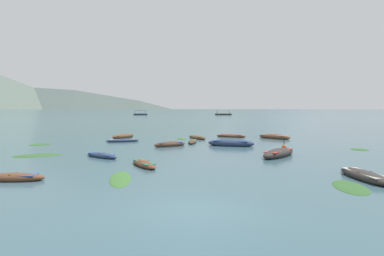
# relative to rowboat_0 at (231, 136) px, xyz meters

# --- Properties ---
(ground_plane) EXTENTS (6000.00, 6000.00, 0.00)m
(ground_plane) POSITION_rel_rowboat_0_xyz_m (-5.31, 1473.80, -0.14)
(ground_plane) COLOR #385660
(mountain_1) EXTENTS (2274.70, 2274.70, 572.45)m
(mountain_1) POSITION_rel_rowboat_0_xyz_m (-572.56, 1970.01, 286.08)
(mountain_1) COLOR #4C5B56
(mountain_1) RESTS_ON ground
(mountain_2) EXTENTS (845.64, 845.64, 269.57)m
(mountain_2) POSITION_rel_rowboat_0_xyz_m (43.81, 1887.92, 134.64)
(mountain_2) COLOR slate
(mountain_2) RESTS_ON ground
(mountain_3) EXTENTS (837.13, 837.13, 321.44)m
(mountain_3) POSITION_rel_rowboat_0_xyz_m (494.40, 1844.41, 160.58)
(mountain_3) COLOR slate
(mountain_3) RESTS_ON ground
(rowboat_0) EXTENTS (3.76, 2.22, 0.45)m
(rowboat_0) POSITION_rel_rowboat_0_xyz_m (0.00, 0.00, 0.00)
(rowboat_0) COLOR brown
(rowboat_0) RESTS_ON ground
(rowboat_1) EXTENTS (2.98, 2.50, 0.41)m
(rowboat_1) POSITION_rel_rowboat_0_xyz_m (-11.63, -14.76, -0.01)
(rowboat_1) COLOR navy
(rowboat_1) RESTS_ON ground
(rowboat_2) EXTENTS (2.23, 3.08, 0.42)m
(rowboat_2) POSITION_rel_rowboat_0_xyz_m (-8.15, -18.05, -0.01)
(rowboat_2) COLOR brown
(rowboat_2) RESTS_ON ground
(rowboat_3) EXTENTS (3.48, 1.57, 0.38)m
(rowboat_3) POSITION_rel_rowboat_0_xyz_m (-12.21, -4.82, -0.02)
(rowboat_3) COLOR navy
(rowboat_3) RESTS_ON ground
(rowboat_4) EXTENTS (2.70, 3.25, 0.60)m
(rowboat_4) POSITION_rel_rowboat_0_xyz_m (-12.98, -0.70, 0.05)
(rowboat_4) COLOR brown
(rowboat_4) RESTS_ON ground
(rowboat_5) EXTENTS (3.15, 0.98, 0.46)m
(rowboat_5) POSITION_rel_rowboat_0_xyz_m (-14.06, -21.50, 0.00)
(rowboat_5) COLOR brown
(rowboat_5) RESTS_ON ground
(rowboat_6) EXTENTS (3.19, 2.31, 0.57)m
(rowboat_6) POSITION_rel_rowboat_0_xyz_m (-7.04, -8.65, 0.04)
(rowboat_6) COLOR #4C3323
(rowboat_6) RESTS_ON ground
(rowboat_7) EXTENTS (3.78, 4.02, 0.72)m
(rowboat_7) POSITION_rel_rowboat_0_xyz_m (1.22, -14.60, 0.08)
(rowboat_7) COLOR #2D2826
(rowboat_7) RESTS_ON ground
(rowboat_8) EXTENTS (1.35, 3.64, 0.53)m
(rowboat_8) POSITION_rel_rowboat_0_xyz_m (3.28, -21.67, 0.02)
(rowboat_8) COLOR #2D2826
(rowboat_8) RESTS_ON ground
(rowboat_9) EXTENTS (2.43, 3.23, 0.46)m
(rowboat_9) POSITION_rel_rowboat_0_xyz_m (-4.22, -1.86, 0.00)
(rowboat_9) COLOR brown
(rowboat_9) RESTS_ON ground
(rowboat_10) EXTENTS (3.67, 3.75, 0.67)m
(rowboat_10) POSITION_rel_rowboat_0_xyz_m (4.76, -1.86, 0.07)
(rowboat_10) COLOR brown
(rowboat_10) RESTS_ON ground
(rowboat_11) EXTENTS (4.57, 2.64, 0.79)m
(rowboat_11) POSITION_rel_rowboat_0_xyz_m (-1.34, -8.44, 0.10)
(rowboat_11) COLOR navy
(rowboat_11) RESTS_ON ground
(rowboat_12) EXTENTS (1.19, 3.13, 0.42)m
(rowboat_12) POSITION_rel_rowboat_0_xyz_m (-4.88, -5.96, -0.01)
(rowboat_12) COLOR #4C3323
(rowboat_12) RESTS_ON ground
(ferry_0) EXTENTS (7.26, 3.16, 2.54)m
(ferry_0) POSITION_rel_rowboat_0_xyz_m (-28.50, 117.19, 0.31)
(ferry_0) COLOR navy
(ferry_0) RESTS_ON ground
(ferry_1) EXTENTS (8.45, 3.76, 2.54)m
(ferry_1) POSITION_rel_rowboat_0_xyz_m (14.16, 116.65, 0.30)
(ferry_1) COLOR #2D2826
(ferry_1) RESTS_ON ground
(mooring_buoy) EXTENTS (0.40, 0.40, 1.01)m
(mooring_buoy) POSITION_rel_rowboat_0_xyz_m (3.16, -10.04, -0.05)
(mooring_buoy) COLOR #DB4C1E
(mooring_buoy) RESTS_ON ground
(weed_patch_0) EXTENTS (1.45, 2.14, 0.14)m
(weed_patch_0) POSITION_rel_rowboat_0_xyz_m (-6.04, -2.37, -0.14)
(weed_patch_0) COLOR #2D5628
(weed_patch_0) RESTS_ON ground
(weed_patch_1) EXTENTS (1.67, 3.69, 0.14)m
(weed_patch_1) POSITION_rel_rowboat_0_xyz_m (-8.87, -21.33, -0.14)
(weed_patch_1) COLOR #38662D
(weed_patch_1) RESTS_ON ground
(weed_patch_2) EXTENTS (1.95, 2.90, 0.14)m
(weed_patch_2) POSITION_rel_rowboat_0_xyz_m (1.72, -23.18, -0.14)
(weed_patch_2) COLOR #2D5628
(weed_patch_2) RESTS_ON ground
(weed_patch_3) EXTENTS (1.90, 1.95, 0.14)m
(weed_patch_3) POSITION_rel_rowboat_0_xyz_m (9.20, -11.31, -0.14)
(weed_patch_3) COLOR #2D5628
(weed_patch_3) RESTS_ON ground
(weed_patch_4) EXTENTS (2.64, 2.50, 0.14)m
(weed_patch_4) POSITION_rel_rowboat_0_xyz_m (-19.61, -7.09, -0.14)
(weed_patch_4) COLOR #2D5628
(weed_patch_4) RESTS_ON ground
(weed_patch_6) EXTENTS (3.83, 2.86, 0.14)m
(weed_patch_6) POSITION_rel_rowboat_0_xyz_m (-16.60, -13.82, -0.14)
(weed_patch_6) COLOR #2D5628
(weed_patch_6) RESTS_ON ground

